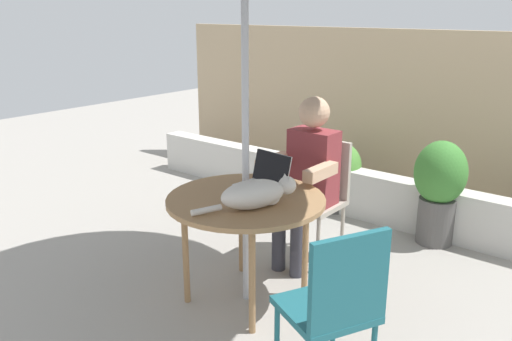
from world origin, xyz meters
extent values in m
plane|color=gray|center=(0.00, 0.00, 0.00)|extent=(14.00, 14.00, 0.00)
cube|color=tan|center=(0.00, 2.53, 0.82)|extent=(5.78, 0.08, 1.64)
cube|color=beige|center=(0.00, 1.76, 0.21)|extent=(5.20, 0.20, 0.43)
cylinder|color=#9E754C|center=(0.00, 0.00, 0.69)|extent=(0.99, 0.99, 0.03)
cylinder|color=#9E754C|center=(0.27, 0.27, 0.34)|extent=(0.04, 0.04, 0.67)
cylinder|color=#9E754C|center=(-0.27, 0.27, 0.34)|extent=(0.04, 0.04, 0.67)
cylinder|color=#9E754C|center=(-0.27, -0.27, 0.34)|extent=(0.04, 0.04, 0.67)
cylinder|color=#9E754C|center=(0.27, -0.27, 0.34)|extent=(0.04, 0.04, 0.67)
cylinder|color=#B7B7BC|center=(0.00, 0.00, 1.15)|extent=(0.04, 0.04, 2.31)
cube|color=#B2A899|center=(0.00, 0.76, 0.44)|extent=(0.40, 0.40, 0.04)
cube|color=#B2A899|center=(0.00, 0.94, 0.68)|extent=(0.40, 0.04, 0.44)
cylinder|color=#B2A899|center=(0.17, 0.93, 0.21)|extent=(0.03, 0.03, 0.42)
cylinder|color=#B2A899|center=(-0.17, 0.93, 0.21)|extent=(0.03, 0.03, 0.42)
cylinder|color=#B2A899|center=(-0.17, 0.59, 0.21)|extent=(0.03, 0.03, 0.42)
cylinder|color=#B2A899|center=(0.17, 0.59, 0.21)|extent=(0.03, 0.03, 0.42)
cube|color=#1E606B|center=(0.84, -0.41, 0.44)|extent=(0.53, 0.53, 0.04)
cube|color=#1E606B|center=(1.00, -0.48, 0.68)|extent=(0.21, 0.38, 0.44)
cylinder|color=#1E606B|center=(0.76, -0.18, 0.21)|extent=(0.03, 0.03, 0.42)
cylinder|color=#1E606B|center=(0.61, -0.48, 0.21)|extent=(0.03, 0.03, 0.42)
cube|color=maroon|center=(0.00, 0.76, 0.73)|extent=(0.34, 0.20, 0.54)
sphere|color=#DBAD89|center=(0.00, 0.75, 1.13)|extent=(0.22, 0.22, 0.22)
cube|color=#383842|center=(-0.08, 0.61, 0.51)|extent=(0.12, 0.30, 0.12)
cylinder|color=#383842|center=(-0.08, 0.46, 0.23)|extent=(0.10, 0.10, 0.46)
cube|color=#383842|center=(0.08, 0.61, 0.51)|extent=(0.12, 0.30, 0.12)
cylinder|color=#383842|center=(0.08, 0.46, 0.23)|extent=(0.10, 0.10, 0.46)
cube|color=#DBAD89|center=(-0.20, 0.54, 0.78)|extent=(0.08, 0.32, 0.08)
cube|color=#DBAD89|center=(0.20, 0.54, 0.78)|extent=(0.08, 0.32, 0.08)
cube|color=silver|center=(-0.04, 0.19, 0.71)|extent=(0.32, 0.25, 0.02)
cube|color=black|center=(-0.03, 0.30, 0.82)|extent=(0.30, 0.09, 0.20)
cube|color=silver|center=(-0.03, 0.30, 0.82)|extent=(0.30, 0.09, 0.20)
ellipsoid|color=silver|center=(0.15, -0.11, 0.79)|extent=(0.34, 0.44, 0.17)
sphere|color=silver|center=(0.24, 0.10, 0.81)|extent=(0.11, 0.11, 0.11)
ellipsoid|color=white|center=(0.19, -0.01, 0.75)|extent=(0.16, 0.16, 0.09)
cylinder|color=silver|center=(0.01, -0.35, 0.73)|extent=(0.11, 0.18, 0.04)
cone|color=silver|center=(0.27, 0.08, 0.86)|extent=(0.04, 0.04, 0.03)
cone|color=silver|center=(0.22, 0.11, 0.86)|extent=(0.04, 0.04, 0.03)
cylinder|color=#595654|center=(-0.42, 1.79, 0.12)|extent=(0.39, 0.39, 0.24)
ellipsoid|color=#4C8C38|center=(-0.42, 1.79, 0.43)|extent=(0.49, 0.49, 0.45)
cylinder|color=#595654|center=(0.63, 1.62, 0.19)|extent=(0.29, 0.29, 0.38)
ellipsoid|color=#3D7F33|center=(0.63, 1.62, 0.59)|extent=(0.41, 0.41, 0.51)
camera|label=1|loc=(1.98, -2.35, 1.82)|focal=37.11mm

